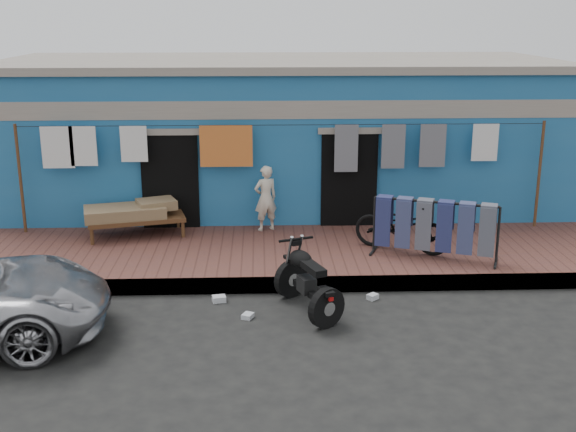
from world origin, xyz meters
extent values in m
plane|color=black|center=(0.00, 0.00, 0.00)|extent=(80.00, 80.00, 0.00)
cube|color=brown|center=(0.00, 3.00, 0.12)|extent=(28.00, 3.00, 0.25)
cube|color=gray|center=(0.00, 1.55, 0.12)|extent=(28.00, 0.10, 0.25)
cube|color=#1F6098|center=(0.00, 7.00, 1.60)|extent=(12.00, 5.00, 3.20)
cube|color=#9E9384|center=(0.00, 4.56, 2.55)|extent=(12.00, 0.14, 0.35)
cube|color=#9E9384|center=(0.00, 7.00, 3.28)|extent=(12.20, 5.20, 0.16)
cube|color=black|center=(-2.20, 4.48, 1.05)|extent=(1.10, 0.10, 2.10)
cube|color=black|center=(1.30, 4.48, 1.05)|extent=(1.10, 0.10, 2.10)
cylinder|color=brown|center=(-5.00, 4.25, 1.30)|extent=(0.06, 0.06, 2.10)
cylinder|color=brown|center=(5.00, 4.25, 1.30)|extent=(0.06, 0.06, 2.10)
cylinder|color=black|center=(0.00, 4.25, 2.30)|extent=(10.00, 0.01, 0.01)
cube|color=silver|center=(-4.25, 4.25, 1.90)|extent=(0.60, 0.02, 0.80)
cube|color=silver|center=(-3.77, 4.25, 1.92)|extent=(0.50, 0.02, 0.76)
cube|color=silver|center=(-2.82, 4.25, 1.96)|extent=(0.50, 0.02, 0.68)
cube|color=#CC4C26|center=(-1.08, 4.25, 1.90)|extent=(1.00, 0.02, 0.79)
cube|color=slate|center=(1.20, 4.25, 1.84)|extent=(0.45, 0.02, 0.91)
cube|color=slate|center=(2.11, 4.25, 1.87)|extent=(0.45, 0.02, 0.85)
cube|color=slate|center=(2.87, 4.25, 1.88)|extent=(0.50, 0.02, 0.83)
cube|color=silver|center=(3.88, 4.25, 1.94)|extent=(0.50, 0.02, 0.72)
imported|color=beige|center=(-0.35, 4.20, 0.89)|extent=(0.54, 0.46, 1.28)
imported|color=black|center=(2.05, 2.85, 0.81)|extent=(1.80, 1.39, 1.12)
cube|color=silver|center=(-1.11, 1.20, 0.05)|extent=(0.23, 0.20, 0.09)
cube|color=silver|center=(1.30, 1.20, 0.04)|extent=(0.21, 0.20, 0.08)
cube|color=silver|center=(-0.65, 0.55, 0.03)|extent=(0.20, 0.22, 0.07)
camera|label=1|loc=(-0.45, -9.30, 4.35)|focal=45.00mm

